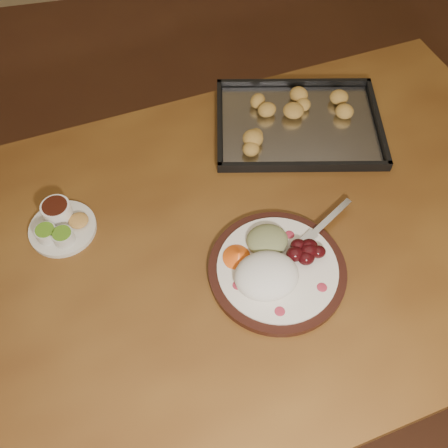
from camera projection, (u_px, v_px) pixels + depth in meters
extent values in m
plane|color=#512D1B|center=(176.00, 301.00, 1.79)|extent=(4.00, 4.00, 0.00)
cube|color=brown|center=(235.00, 244.00, 1.07)|extent=(1.62, 1.12, 0.04)
cylinder|color=#4D2517|center=(377.00, 154.00, 1.72)|extent=(0.07, 0.07, 0.71)
cylinder|color=black|center=(277.00, 270.00, 1.00)|extent=(0.28, 0.28, 0.02)
cylinder|color=white|center=(278.00, 268.00, 0.99)|extent=(0.24, 0.24, 0.01)
ellipsoid|color=#AF2A3F|center=(280.00, 311.00, 0.94)|extent=(0.02, 0.02, 0.00)
ellipsoid|color=#AF2A3F|center=(322.00, 287.00, 0.97)|extent=(0.02, 0.02, 0.00)
ellipsoid|color=#AF2A3F|center=(289.00, 235.00, 1.04)|extent=(0.02, 0.02, 0.00)
ellipsoid|color=#AF2A3F|center=(238.00, 285.00, 0.97)|extent=(0.02, 0.02, 0.00)
ellipsoid|color=white|center=(267.00, 276.00, 0.97)|extent=(0.16, 0.16, 0.06)
ellipsoid|color=#470A0F|center=(306.00, 258.00, 0.99)|extent=(0.03, 0.03, 0.03)
ellipsoid|color=#470A0F|center=(309.00, 247.00, 1.00)|extent=(0.03, 0.03, 0.03)
ellipsoid|color=#470A0F|center=(298.00, 246.00, 1.00)|extent=(0.03, 0.03, 0.03)
ellipsoid|color=#470A0F|center=(318.00, 252.00, 1.00)|extent=(0.03, 0.03, 0.03)
ellipsoid|color=#470A0F|center=(295.00, 254.00, 0.99)|extent=(0.03, 0.03, 0.03)
ellipsoid|color=#470A0F|center=(309.00, 251.00, 1.00)|extent=(0.03, 0.03, 0.03)
ellipsoid|color=tan|center=(267.00, 240.00, 1.02)|extent=(0.11, 0.11, 0.03)
cone|color=#F55C16|center=(238.00, 255.00, 1.00)|extent=(0.09, 0.09, 0.03)
cube|color=silver|center=(330.00, 218.00, 1.06)|extent=(0.12, 0.08, 0.00)
cube|color=silver|center=(309.00, 238.00, 1.03)|extent=(0.04, 0.04, 0.00)
cylinder|color=silver|center=(305.00, 247.00, 1.01)|extent=(0.03, 0.02, 0.00)
cylinder|color=silver|center=(303.00, 246.00, 1.02)|extent=(0.03, 0.02, 0.00)
cylinder|color=silver|center=(300.00, 244.00, 1.02)|extent=(0.03, 0.02, 0.00)
cylinder|color=silver|center=(298.00, 242.00, 1.02)|extent=(0.03, 0.02, 0.00)
cylinder|color=silver|center=(63.00, 229.00, 1.06)|extent=(0.14, 0.14, 0.01)
cylinder|color=silver|center=(46.00, 233.00, 1.03)|extent=(0.04, 0.04, 0.03)
cylinder|color=#4F871B|center=(45.00, 230.00, 1.02)|extent=(0.04, 0.04, 0.00)
cylinder|color=silver|center=(63.00, 237.00, 1.03)|extent=(0.04, 0.04, 0.03)
cylinder|color=#4F871B|center=(62.00, 233.00, 1.02)|extent=(0.04, 0.04, 0.00)
cylinder|color=white|center=(57.00, 211.00, 1.06)|extent=(0.06, 0.06, 0.04)
cylinder|color=#331109|center=(55.00, 206.00, 1.05)|extent=(0.05, 0.05, 0.00)
ellipsoid|color=gold|center=(78.00, 220.00, 1.06)|extent=(0.04, 0.04, 0.01)
cube|color=black|center=(298.00, 126.00, 1.24)|extent=(0.45, 0.37, 0.01)
cube|color=black|center=(294.00, 83.00, 1.31)|extent=(0.40, 0.09, 0.02)
cube|color=black|center=(305.00, 166.00, 1.15)|extent=(0.40, 0.09, 0.02)
cube|color=black|center=(378.00, 121.00, 1.23)|extent=(0.07, 0.29, 0.02)
cube|color=black|center=(219.00, 122.00, 1.22)|extent=(0.07, 0.29, 0.02)
cube|color=#B7B7BC|center=(298.00, 124.00, 1.23)|extent=(0.42, 0.34, 0.00)
ellipsoid|color=gold|center=(320.00, 119.00, 1.22)|extent=(0.04, 0.04, 0.03)
ellipsoid|color=gold|center=(332.00, 108.00, 1.24)|extent=(0.06, 0.06, 0.03)
ellipsoid|color=gold|center=(304.00, 95.00, 1.27)|extent=(0.05, 0.06, 0.03)
ellipsoid|color=gold|center=(282.00, 106.00, 1.24)|extent=(0.05, 0.06, 0.03)
ellipsoid|color=gold|center=(269.00, 107.00, 1.24)|extent=(0.06, 0.06, 0.03)
ellipsoid|color=gold|center=(279.00, 119.00, 1.22)|extent=(0.04, 0.04, 0.03)
ellipsoid|color=gold|center=(265.00, 130.00, 1.20)|extent=(0.06, 0.06, 0.03)
ellipsoid|color=gold|center=(294.00, 145.00, 1.17)|extent=(0.05, 0.06, 0.03)
ellipsoid|color=gold|center=(317.00, 133.00, 1.19)|extent=(0.05, 0.06, 0.03)
ellipsoid|color=gold|center=(330.00, 132.00, 1.19)|extent=(0.06, 0.06, 0.03)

